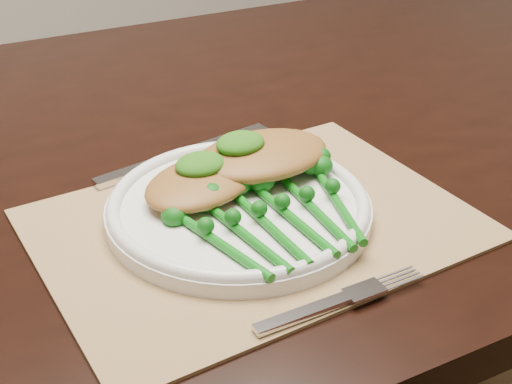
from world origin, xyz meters
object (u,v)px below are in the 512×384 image
broccolini_bundle (282,223)px  chicken_fillet_left (202,182)px  placemat (255,224)px  dinner_plate (239,206)px  dining_table (206,359)px

broccolini_bundle → chicken_fillet_left: bearing=110.5°
placemat → dinner_plate: dinner_plate is taller
dinner_plate → broccolini_bundle: (0.01, -0.06, 0.01)m
placemat → chicken_fillet_left: bearing=118.8°
dining_table → dinner_plate: size_ratio=6.48×
placemat → chicken_fillet_left: (-0.03, 0.05, 0.03)m
dining_table → broccolini_bundle: bearing=-95.3°
dining_table → broccolini_bundle: broccolini_bundle is taller
dinner_plate → dining_table: bearing=73.4°
dinner_plate → broccolini_bundle: 0.06m
dinner_plate → chicken_fillet_left: bearing=119.4°
dining_table → placemat: (-0.05, -0.21, 0.37)m
broccolini_bundle → dinner_plate: bearing=102.9°
dinner_plate → chicken_fillet_left: size_ratio=2.01×
placemat → dinner_plate: 0.02m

